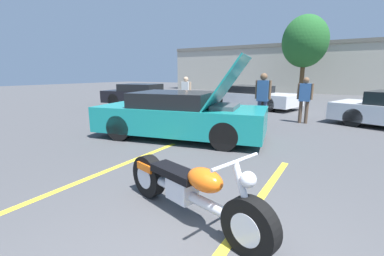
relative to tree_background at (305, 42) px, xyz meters
name	(u,v)px	position (x,y,z in m)	size (l,w,h in m)	color
parking_stripe_foreground	(83,181)	(-0.58, -18.58, -4.00)	(0.12, 5.26, 0.01)	yellow
parking_stripe_middle	(236,231)	(2.13, -18.58, -4.00)	(0.12, 5.26, 0.01)	yellow
far_building	(340,66)	(2.28, 5.61, -1.66)	(32.00, 4.20, 4.40)	#B2AD9E
tree_background	(305,42)	(0.00, 0.00, 0.00)	(3.23, 3.23, 5.88)	brown
motorcycle	(189,190)	(1.53, -18.64, -3.63)	(2.28, 0.93, 0.94)	black
show_car_hood_open	(181,115)	(-0.81, -15.28, -3.37)	(4.82, 2.76, 2.18)	teal
parked_car_left_row	(143,95)	(-6.37, -10.53, -3.42)	(4.60, 2.41, 1.19)	black
parked_car_mid_left_row	(251,97)	(-1.28, -7.93, -3.45)	(5.06, 3.03, 1.11)	white
spectator_near_motorcycle	(263,95)	(0.68, -12.63, -2.95)	(0.52, 0.23, 1.76)	#38476B
spectator_by_show_car	(305,96)	(1.77, -11.28, -3.05)	(0.52, 0.21, 1.61)	brown
spectator_midground	(186,92)	(-2.97, -11.58, -3.06)	(0.52, 0.21, 1.60)	gray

